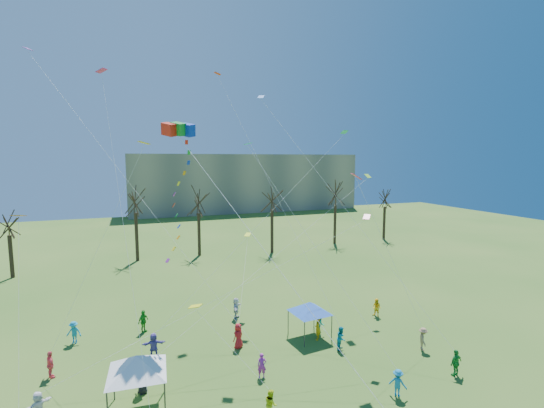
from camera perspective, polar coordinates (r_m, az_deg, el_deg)
name	(u,v)px	position (r m, az deg, el deg)	size (l,w,h in m)	color
distant_building	(245,182)	(102.82, -4.05, 3.27)	(60.00, 14.00, 15.00)	gray
bare_tree_row	(222,208)	(54.33, -7.57, -0.60)	(67.97, 7.90, 10.26)	black
big_box_kite	(184,202)	(25.43, -13.17, 0.23)	(4.80, 8.23, 20.70)	red
canopy_tent_white	(137,364)	(23.37, -19.67, -21.74)	(4.26, 4.26, 3.20)	#3F3F44
canopy_tent_blue	(310,307)	(30.33, 5.70, -15.23)	(3.72, 3.72, 2.80)	#3F3F44
festival_crowd	(235,348)	(27.84, -5.66, -20.79)	(25.93, 15.32, 1.86)	red
small_kites_aloft	(234,169)	(28.97, -5.76, 5.21)	(28.60, 17.69, 31.89)	orange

